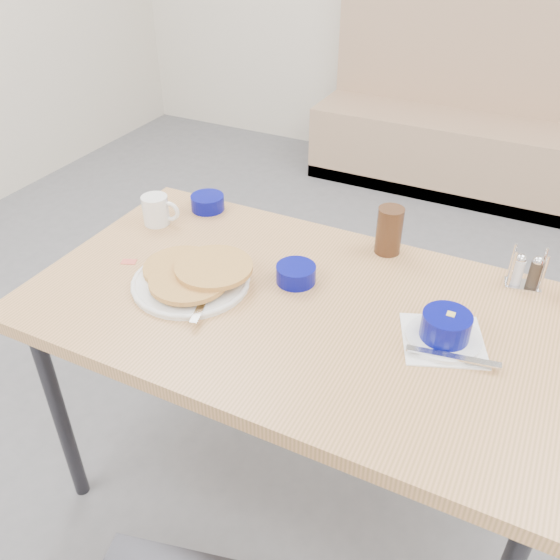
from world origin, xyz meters
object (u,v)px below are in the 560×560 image
at_px(pancake_plate, 193,277).
at_px(grits_setting, 445,330).
at_px(condiment_caddy, 526,273).
at_px(butter_bowl, 296,274).
at_px(dining_table, 299,322).
at_px(booth_bench, 474,132).
at_px(creamer_bowl, 208,203).
at_px(amber_tumbler, 389,231).
at_px(coffee_mug, 157,210).

bearing_deg(pancake_plate, grits_setting, 5.76).
bearing_deg(condiment_caddy, pancake_plate, -164.76).
bearing_deg(butter_bowl, pancake_plate, -151.00).
distance_m(dining_table, butter_bowl, 0.13).
bearing_deg(grits_setting, condiment_caddy, 67.36).
distance_m(pancake_plate, grits_setting, 0.66).
relative_size(booth_bench, condiment_caddy, 17.26).
distance_m(creamer_bowl, butter_bowl, 0.49).
bearing_deg(pancake_plate, creamer_bowl, 117.00).
distance_m(pancake_plate, butter_bowl, 0.27).
xyz_separation_m(booth_bench, pancake_plate, (-0.29, -2.58, 0.43)).
relative_size(booth_bench, pancake_plate, 6.06).
xyz_separation_m(pancake_plate, condiment_caddy, (0.79, 0.39, 0.02)).
xyz_separation_m(creamer_bowl, amber_tumbler, (0.60, 0.01, 0.05)).
xyz_separation_m(coffee_mug, grits_setting, (0.94, -0.16, -0.01)).
bearing_deg(coffee_mug, amber_tumbler, 13.07).
bearing_deg(booth_bench, creamer_bowl, -102.35).
height_order(grits_setting, amber_tumbler, amber_tumbler).
height_order(grits_setting, condiment_caddy, condiment_caddy).
relative_size(dining_table, amber_tumbler, 10.03).
height_order(pancake_plate, amber_tumbler, amber_tumbler).
xyz_separation_m(dining_table, creamer_bowl, (-0.48, 0.33, 0.09)).
distance_m(coffee_mug, amber_tumbler, 0.71).
bearing_deg(grits_setting, amber_tumbler, 127.16).
relative_size(coffee_mug, creamer_bowl, 1.10).
height_order(butter_bowl, condiment_caddy, condiment_caddy).
height_order(dining_table, butter_bowl, butter_bowl).
height_order(amber_tumbler, condiment_caddy, amber_tumbler).
relative_size(creamer_bowl, condiment_caddy, 0.98).
relative_size(butter_bowl, amber_tumbler, 0.77).
height_order(coffee_mug, condiment_caddy, condiment_caddy).
distance_m(coffee_mug, condiment_caddy, 1.08).
bearing_deg(amber_tumbler, coffee_mug, -166.93).
bearing_deg(butter_bowl, condiment_caddy, 24.85).
height_order(pancake_plate, condiment_caddy, condiment_caddy).
distance_m(booth_bench, pancake_plate, 2.63).
xyz_separation_m(butter_bowl, amber_tumbler, (0.17, 0.25, 0.05)).
relative_size(coffee_mug, grits_setting, 0.45).
xyz_separation_m(booth_bench, creamer_bowl, (-0.48, -2.21, 0.43)).
height_order(pancake_plate, grits_setting, grits_setting).
height_order(booth_bench, coffee_mug, booth_bench).
bearing_deg(pancake_plate, booth_bench, 83.55).
height_order(dining_table, pancake_plate, pancake_plate).
xyz_separation_m(dining_table, coffee_mug, (-0.57, 0.18, 0.11)).
distance_m(dining_table, creamer_bowl, 0.59).
distance_m(butter_bowl, condiment_caddy, 0.61).
relative_size(booth_bench, grits_setting, 7.24).
relative_size(booth_bench, dining_table, 1.36).
bearing_deg(booth_bench, condiment_caddy, -77.23).
xyz_separation_m(pancake_plate, amber_tumbler, (0.41, 0.39, 0.05)).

